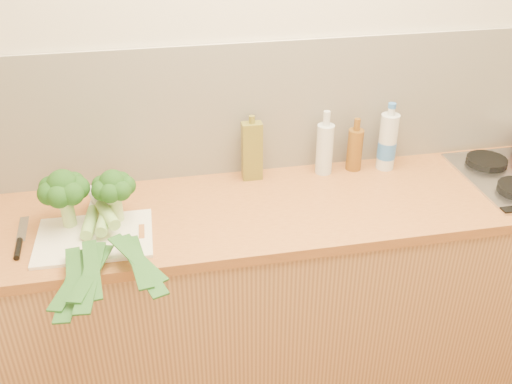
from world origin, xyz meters
TOP-DOWN VIEW (x-y plane):
  - room_shell at (0.00, 1.49)m, footprint 3.50×3.50m
  - counter at (0.00, 1.20)m, footprint 3.20×0.62m
  - chopping_board at (-0.74, 1.10)m, footprint 0.40×0.30m
  - broccoli_left at (-0.83, 1.18)m, footprint 0.17×0.18m
  - broccoli_right at (-0.66, 1.19)m, footprint 0.15×0.16m
  - leek_front at (-0.76, 1.08)m, footprint 0.14×0.72m
  - leek_mid at (-0.71, 1.03)m, footprint 0.13×0.62m
  - leek_back at (-0.66, 1.06)m, footprint 0.27×0.67m
  - chefs_knife at (-0.99, 1.11)m, footprint 0.04×0.27m
  - oil_tin at (-0.12, 1.42)m, footprint 0.08×0.05m
  - glass_bottle at (0.18, 1.41)m, footprint 0.07×0.07m
  - amber_bottle at (0.31, 1.41)m, footprint 0.06×0.06m
  - water_bottle at (0.44, 1.40)m, footprint 0.08×0.08m

SIDE VIEW (x-z plane):
  - counter at x=0.00m, z-range 0.00..0.90m
  - chopping_board at x=-0.74m, z-range 0.90..0.91m
  - chefs_knife at x=-0.99m, z-range 0.90..0.92m
  - leek_front at x=-0.76m, z-range 0.91..0.96m
  - leek_mid at x=-0.71m, z-range 0.93..0.97m
  - leek_back at x=-0.66m, z-range 0.95..0.99m
  - amber_bottle at x=0.31m, z-range 0.88..1.11m
  - glass_bottle at x=0.18m, z-range 0.88..1.15m
  - water_bottle at x=0.44m, z-range 0.88..1.15m
  - oil_tin at x=-0.12m, z-range 0.89..1.16m
  - broccoli_right at x=-0.66m, z-range 0.95..1.15m
  - broccoli_left at x=-0.83m, z-range 0.95..1.17m
  - room_shell at x=0.00m, z-range -0.58..2.92m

